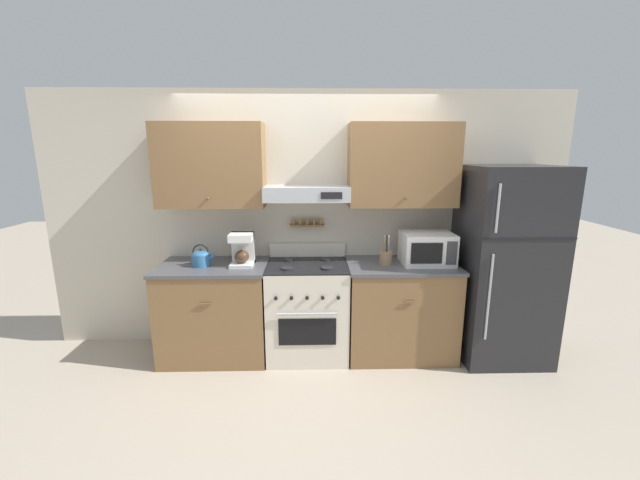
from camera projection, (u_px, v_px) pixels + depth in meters
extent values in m
plane|color=#B2A38E|center=(308.00, 371.00, 3.59)|extent=(16.00, 16.00, 0.00)
cube|color=beige|center=(307.00, 221.00, 3.99)|extent=(5.20, 0.08, 2.55)
cube|color=brown|center=(211.00, 165.00, 3.65)|extent=(1.00, 0.33, 0.77)
sphere|color=brown|center=(208.00, 198.00, 3.54)|extent=(0.02, 0.02, 0.02)
cube|color=brown|center=(403.00, 165.00, 3.69)|extent=(1.02, 0.33, 0.77)
sphere|color=brown|center=(406.00, 198.00, 3.58)|extent=(0.02, 0.02, 0.02)
cube|color=#ADAFB5|center=(307.00, 193.00, 3.71)|extent=(0.80, 0.37, 0.14)
cube|color=black|center=(332.00, 196.00, 3.53)|extent=(0.19, 0.01, 0.06)
cube|color=brown|center=(307.00, 225.00, 3.92)|extent=(0.34, 0.07, 0.02)
cylinder|color=olive|center=(294.00, 221.00, 3.91)|extent=(0.03, 0.03, 0.06)
cylinder|color=olive|center=(300.00, 221.00, 3.91)|extent=(0.03, 0.03, 0.06)
cylinder|color=olive|center=(307.00, 221.00, 3.91)|extent=(0.03, 0.03, 0.06)
cylinder|color=olive|center=(314.00, 221.00, 3.92)|extent=(0.03, 0.03, 0.06)
cylinder|color=olive|center=(321.00, 221.00, 3.92)|extent=(0.03, 0.03, 0.06)
cube|color=brown|center=(215.00, 312.00, 3.80)|extent=(1.00, 0.64, 0.89)
cube|color=#4C4C51|center=(213.00, 266.00, 3.70)|extent=(1.02, 0.67, 0.03)
cylinder|color=brown|center=(205.00, 304.00, 3.43)|extent=(0.10, 0.01, 0.01)
cube|color=brown|center=(400.00, 310.00, 3.85)|extent=(1.02, 0.64, 0.89)
cube|color=#4C4C51|center=(402.00, 265.00, 3.74)|extent=(1.04, 0.67, 0.03)
cylinder|color=brown|center=(409.00, 302.00, 3.47)|extent=(0.10, 0.01, 0.01)
cube|color=beige|center=(308.00, 310.00, 3.82)|extent=(0.76, 0.63, 0.91)
cube|color=black|center=(307.00, 332.00, 3.53)|extent=(0.52, 0.01, 0.25)
cylinder|color=#ADAFB5|center=(307.00, 314.00, 3.46)|extent=(0.53, 0.02, 0.02)
cube|color=black|center=(307.00, 265.00, 3.72)|extent=(0.76, 0.63, 0.01)
cylinder|color=#232326|center=(287.00, 268.00, 3.57)|extent=(0.11, 0.11, 0.02)
cylinder|color=#232326|center=(327.00, 268.00, 3.57)|extent=(0.11, 0.11, 0.02)
cylinder|color=#232326|center=(289.00, 259.00, 3.86)|extent=(0.11, 0.11, 0.02)
cylinder|color=#232326|center=(326.00, 259.00, 3.87)|extent=(0.11, 0.11, 0.02)
cylinder|color=black|center=(276.00, 298.00, 3.44)|extent=(0.03, 0.02, 0.03)
cylinder|color=black|center=(291.00, 298.00, 3.44)|extent=(0.03, 0.02, 0.03)
cylinder|color=black|center=(307.00, 298.00, 3.45)|extent=(0.03, 0.02, 0.03)
cylinder|color=black|center=(323.00, 298.00, 3.45)|extent=(0.03, 0.02, 0.03)
cylinder|color=black|center=(338.00, 298.00, 3.45)|extent=(0.03, 0.02, 0.03)
cube|color=beige|center=(307.00, 250.00, 3.99)|extent=(0.76, 0.04, 0.14)
cube|color=#232326|center=(505.00, 264.00, 3.71)|extent=(0.80, 0.73, 1.85)
cube|color=black|center=(530.00, 239.00, 3.28)|extent=(0.80, 0.01, 0.01)
cylinder|color=#ADAFB5|center=(498.00, 208.00, 3.20)|extent=(0.02, 0.02, 0.41)
cylinder|color=#ADAFB5|center=(489.00, 298.00, 3.37)|extent=(0.02, 0.02, 0.78)
cylinder|color=teal|center=(201.00, 260.00, 3.66)|extent=(0.17, 0.17, 0.11)
ellipsoid|color=teal|center=(201.00, 254.00, 3.65)|extent=(0.16, 0.16, 0.06)
sphere|color=black|center=(201.00, 250.00, 3.64)|extent=(0.02, 0.02, 0.02)
cylinder|color=teal|center=(210.00, 258.00, 3.66)|extent=(0.11, 0.04, 0.09)
torus|color=black|center=(201.00, 252.00, 3.65)|extent=(0.15, 0.01, 0.15)
cube|color=white|center=(243.00, 264.00, 3.68)|extent=(0.21, 0.25, 0.03)
cube|color=white|center=(243.00, 247.00, 3.73)|extent=(0.21, 0.08, 0.31)
cube|color=white|center=(241.00, 237.00, 3.61)|extent=(0.21, 0.21, 0.07)
ellipsoid|color=#4C3323|center=(242.00, 257.00, 3.64)|extent=(0.13, 0.13, 0.12)
cube|color=white|center=(427.00, 248.00, 3.71)|extent=(0.48, 0.36, 0.30)
cube|color=black|center=(427.00, 253.00, 3.53)|extent=(0.29, 0.01, 0.19)
cube|color=#38383D|center=(452.00, 253.00, 3.53)|extent=(0.10, 0.01, 0.21)
cylinder|color=#8E7051|center=(386.00, 258.00, 3.70)|extent=(0.12, 0.12, 0.13)
cylinder|color=olive|center=(384.00, 244.00, 3.66)|extent=(0.01, 0.05, 0.16)
cylinder|color=#28282B|center=(387.00, 244.00, 3.67)|extent=(0.01, 0.04, 0.16)
cylinder|color=#B2B2B7|center=(388.00, 244.00, 3.68)|extent=(0.01, 0.03, 0.16)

